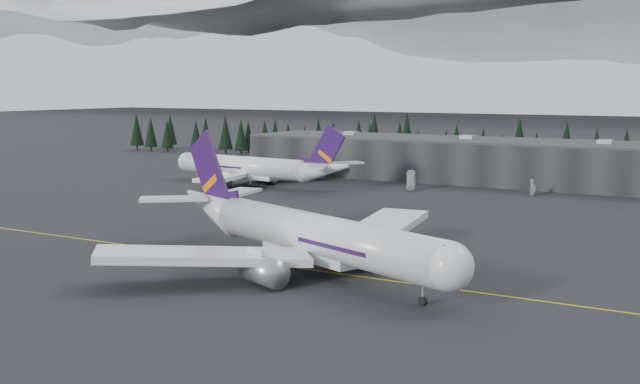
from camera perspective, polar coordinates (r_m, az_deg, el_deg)
The scene contains 8 objects.
ground at distance 133.04m, azimuth -4.40°, elevation -4.82°, with size 1400.00×1400.00×0.00m, color black.
taxiline at distance 131.44m, azimuth -4.90°, elevation -4.98°, with size 400.00×0.40×0.02m, color gold.
terminal at distance 244.16m, azimuth 12.63°, elevation 2.16°, with size 160.00×30.00×12.60m.
treeline at distance 279.39m, azimuth 14.99°, elevation 2.99°, with size 360.00×20.00×15.00m, color black.
jet_main at distance 125.01m, azimuth -1.46°, elevation -2.88°, with size 67.69×60.40×20.65m.
jet_parked at distance 229.65m, azimuth -4.49°, elevation 1.72°, with size 63.06×57.97×18.56m.
gse_vehicle_a at distance 220.58m, azimuth 6.52°, elevation 0.30°, with size 2.66×5.76×1.60m, color #B8B8BA.
gse_vehicle_b at distance 216.33m, azimuth 14.90°, elevation -0.06°, with size 1.80×4.47×1.52m, color #BDBDBF.
Camera 1 is at (74.57, -106.43, 28.44)m, focal length 45.00 mm.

